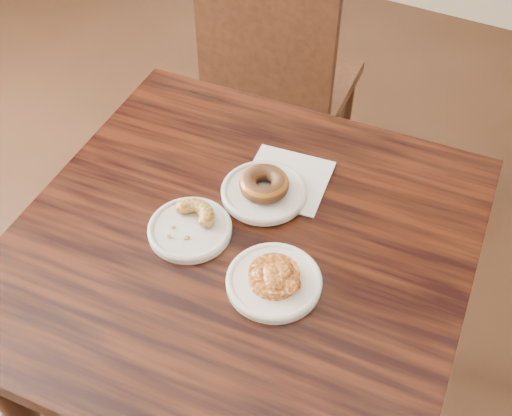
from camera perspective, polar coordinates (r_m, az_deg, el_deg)
The scene contains 9 objects.
cafe_table at distance 1.49m, azimuth -1.16°, elevation -12.21°, with size 0.82×0.82×0.75m, color black.
chair_far at distance 2.03m, azimuth 2.60°, elevation 10.78°, with size 0.43×0.43×0.90m, color black, non-canonical shape.
napkin at distance 1.28m, azimuth 2.72°, elevation 2.56°, with size 0.16×0.16×0.00m, color white.
plate_donut at distance 1.25m, azimuth 0.71°, elevation 1.42°, with size 0.17×0.17×0.01m, color silver.
plate_cruller at distance 1.19m, azimuth -5.89°, elevation -1.92°, with size 0.16×0.16×0.01m, color silver.
plate_fritter at distance 1.11m, azimuth 1.60°, elevation -6.57°, with size 0.17×0.17×0.01m, color white.
glazed_donut at distance 1.23m, azimuth 0.72°, elevation 2.17°, with size 0.10×0.10×0.03m, color #915315.
apple_fritter at distance 1.10m, azimuth 1.62°, elevation -5.94°, with size 0.12×0.12×0.03m, color #4D1F08, non-canonical shape.
cruller_fragment at distance 1.18m, azimuth -5.96°, elevation -1.30°, with size 0.10×0.10×0.03m, color brown, non-canonical shape.
Camera 1 is at (0.34, -0.43, 1.65)m, focal length 45.00 mm.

